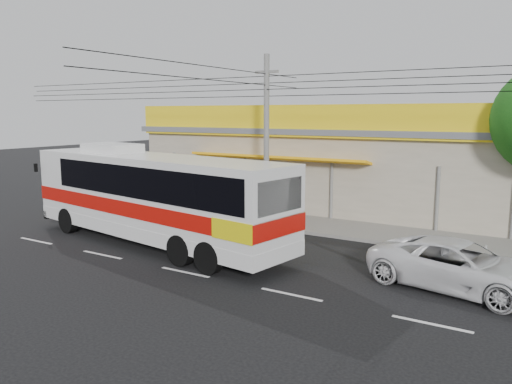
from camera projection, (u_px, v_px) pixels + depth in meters
The scene contains 9 objects.
ground at pixel (227, 255), 18.85m from camera, with size 120.00×120.00×0.00m, color black.
sidewalk at pixel (299, 223), 23.89m from camera, with size 30.00×3.20×0.15m, color gray.
lane_markings at pixel (185, 272), 16.74m from camera, with size 50.00×0.12×0.01m, color silver, non-canonical shape.
storefront_building at pixel (343, 166), 28.22m from camera, with size 22.60×9.20×5.70m.
coach_bus at pixel (156, 193), 19.84m from camera, with size 13.23×4.75×4.00m.
motorbike_red at pixel (145, 198), 27.15m from camera, with size 0.72×2.06×1.08m, color maroon.
motorbike_dark at pixel (105, 192), 29.67m from camera, with size 0.46×1.62×0.97m, color black.
white_car at pixel (460, 266), 15.00m from camera, with size 2.46×5.33×1.48m, color silver.
utility_pole at pixel (267, 85), 22.84m from camera, with size 34.00×14.00×7.95m.
Camera 1 is at (10.41, -15.02, 5.29)m, focal length 35.00 mm.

